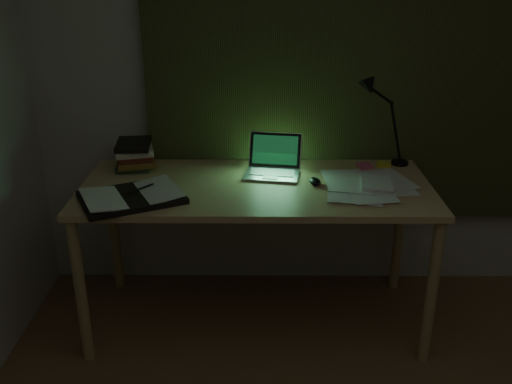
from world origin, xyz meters
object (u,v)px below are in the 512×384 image
open_textbook (132,196)px  book_stack (134,154)px  loose_papers (366,182)px  desk (256,255)px  desk_lamp (404,121)px  laptop (272,158)px

open_textbook → book_stack: (-0.08, 0.45, 0.06)m
loose_papers → open_textbook: bearing=-169.5°
desk → desk_lamp: size_ratio=3.56×
laptop → loose_papers: bearing=-4.2°
desk → desk_lamp: bearing=21.3°
desk → loose_papers: 0.70m
laptop → open_textbook: bearing=-145.2°
desk → loose_papers: loose_papers is taller
laptop → book_stack: 0.76m
book_stack → desk_lamp: size_ratio=0.47×
desk_lamp → book_stack: bearing=173.8°
book_stack → open_textbook: bearing=-80.4°
laptop → book_stack: (-0.75, 0.13, -0.02)m
desk → book_stack: 0.86m
laptop → open_textbook: 0.75m
open_textbook → loose_papers: 1.17m
desk → open_textbook: 0.76m
laptop → open_textbook: laptop is taller
laptop → book_stack: laptop is taller
desk → laptop: bearing=56.0°
book_stack → loose_papers: (1.23, -0.24, -0.07)m
laptop → loose_papers: 0.50m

